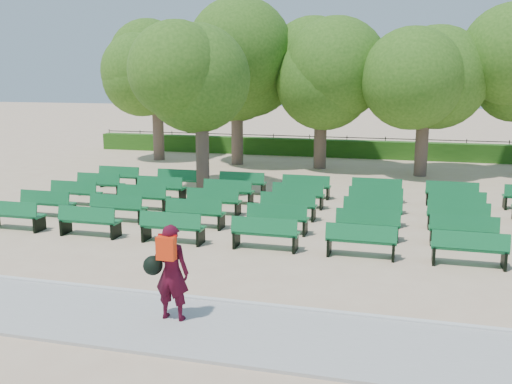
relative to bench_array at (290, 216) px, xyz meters
The scene contains 9 objects.
ground 0.91m from the bench_array, 148.75° to the right, with size 120.00×120.00×0.00m, color tan.
paving 7.91m from the bench_array, 95.59° to the right, with size 30.00×2.20×0.06m, color #ABAAA6.
curb 6.76m from the bench_array, 96.54° to the right, with size 30.00×0.12×0.10m, color silver.
hedge 13.56m from the bench_array, 93.26° to the left, with size 26.00×0.70×0.90m, color #265616.
fence 13.95m from the bench_array, 93.16° to the left, with size 26.00×0.10×1.02m, color black, non-canonical shape.
tree_line 9.56m from the bench_array, 94.62° to the left, with size 21.80×6.80×7.04m, color #38651B, non-canonical shape.
bench_array is the anchor object (origin of this frame).
tree_among 6.28m from the bench_array, 142.49° to the left, with size 4.22×4.22×5.97m.
person 7.77m from the bench_array, 94.26° to the right, with size 0.82×0.49×1.73m.
Camera 1 is at (4.08, -15.98, 4.33)m, focal length 40.00 mm.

